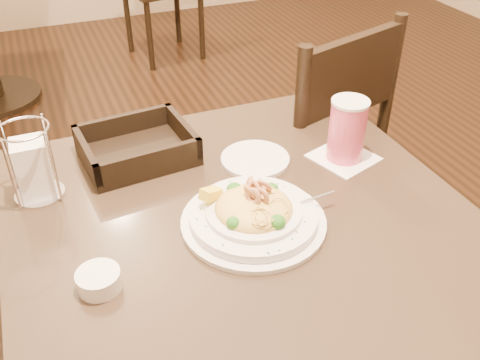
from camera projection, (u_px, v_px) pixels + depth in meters
name	position (u px, v px, depth m)	size (l,w,h in m)	color
main_table	(243.00, 298.00, 1.18)	(0.90, 0.90, 0.72)	black
dining_chair_near	(307.00, 154.00, 1.65)	(0.53, 0.53, 0.93)	black
pasta_bowl	(253.00, 213.00, 1.02)	(0.31, 0.28, 0.09)	white
drink_glass	(347.00, 131.00, 1.18)	(0.16, 0.16, 0.15)	white
bread_basket	(137.00, 149.00, 1.21)	(0.26, 0.22, 0.07)	black
napkin_caddy	(33.00, 167.00, 1.07)	(0.10, 0.10, 0.16)	silver
side_plate	(255.00, 159.00, 1.21)	(0.16, 0.16, 0.01)	white
butter_ramekin	(99.00, 280.00, 0.89)	(0.07, 0.07, 0.03)	white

